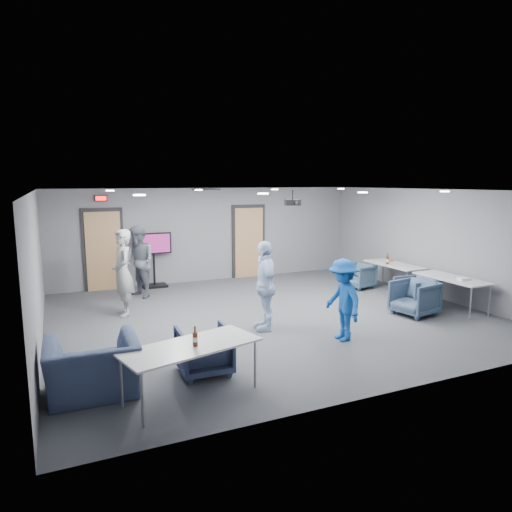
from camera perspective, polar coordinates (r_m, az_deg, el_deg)
name	(u,v)px	position (r m, az deg, el deg)	size (l,w,h in m)	color
floor	(269,315)	(10.02, 1.70, -7.42)	(9.00, 9.00, 0.00)	#383A40
ceiling	(270,190)	(9.60, 1.78, 8.21)	(9.00, 9.00, 0.00)	silver
wall_back	(210,235)	(13.40, -5.73, 2.69)	(9.00, 0.02, 2.70)	slate
wall_front	(399,297)	(6.43, 17.49, -4.91)	(9.00, 0.02, 2.70)	slate
wall_left	(36,271)	(8.78, -25.76, -1.68)	(0.02, 8.00, 2.70)	slate
wall_right	(430,243)	(12.34, 20.90, 1.55)	(0.02, 8.00, 2.70)	slate
door_left	(104,251)	(12.78, -18.51, 0.65)	(1.06, 0.17, 2.24)	black
door_right	(249,242)	(13.82, -0.92, 1.75)	(1.06, 0.17, 2.24)	black
exit_sign	(101,198)	(12.64, -18.83, 6.85)	(0.32, 0.08, 0.16)	black
hvac_diffuser	(206,189)	(12.02, -6.29, 8.30)	(0.60, 0.60, 0.03)	black
downlights	(270,191)	(9.60, 1.77, 8.12)	(6.18, 3.78, 0.02)	white
person_a	(123,273)	(10.25, -16.31, -2.02)	(0.68, 0.45, 1.88)	#9A9C99
person_b	(139,262)	(11.71, -14.43, -0.73)	(0.88, 0.68, 1.81)	slate
person_c	(265,286)	(8.89, 1.12, -3.71)	(1.03, 0.43, 1.76)	#C6DAFF
person_d	(343,300)	(8.48, 10.82, -5.41)	(0.97, 0.56, 1.51)	#184B9D
chair_right_a	(358,276)	(12.77, 12.69, -2.46)	(0.70, 0.73, 0.66)	#3A5165
chair_right_b	(416,293)	(11.14, 19.41, -4.34)	(0.76, 0.78, 0.71)	#3A4C65
chair_right_c	(414,298)	(10.54, 19.20, -4.98)	(0.81, 0.83, 0.76)	#384A61
chair_front_a	(204,350)	(7.09, -6.52, -11.63)	(0.76, 0.79, 0.72)	#323A57
chair_front_b	(93,368)	(6.73, -19.76, -13.00)	(1.20, 1.05, 0.78)	#3E4B6B
table_right_a	(395,266)	(12.60, 16.94, -1.16)	(0.73, 1.74, 0.73)	#B7B9BC
table_right_b	(452,280)	(11.26, 23.26, -2.73)	(0.72, 1.74, 0.73)	#B7B9BC
table_front_left	(191,348)	(6.25, -8.16, -11.35)	(2.00, 1.22, 0.73)	#B7B9BC
bottle_front	(195,339)	(6.16, -7.62, -10.22)	(0.07, 0.07, 0.27)	#511F0D
bottle_right	(387,260)	(12.48, 16.11, -0.51)	(0.07, 0.07, 0.29)	#511F0D
snack_box	(390,260)	(12.99, 16.36, -0.53)	(0.18, 0.12, 0.04)	#B64A2D
wrapper	(464,279)	(11.06, 24.57, -2.63)	(0.25, 0.17, 0.06)	white
tv_stand	(154,256)	(12.79, -12.66, -0.06)	(0.98, 0.47, 1.50)	black
projector	(293,202)	(10.74, 4.61, 6.72)	(0.42, 0.39, 0.36)	black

